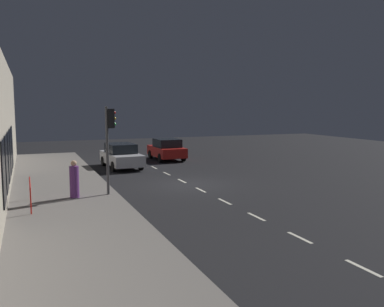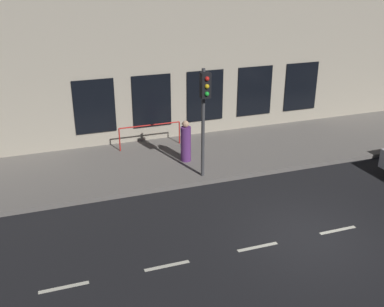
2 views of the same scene
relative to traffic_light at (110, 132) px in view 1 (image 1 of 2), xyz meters
The scene contains 8 objects.
ground_plane 5.45m from the traffic_light, 159.94° to the right, with size 60.00×60.00×0.00m, color black.
sidewalk 3.78m from the traffic_light, 39.43° to the right, with size 4.50×32.00×0.15m.
lane_centre_line 5.82m from the traffic_light, 149.19° to the right, with size 0.12×27.20×0.01m.
traffic_light is the anchor object (origin of this frame).
parked_car_0 13.09m from the traffic_light, 119.45° to the right, with size 2.02×3.97×1.58m.
parked_car_1 9.14m from the traffic_light, 105.18° to the right, with size 2.14×4.57×1.58m.
pedestrian_0 2.58m from the traffic_light, ahead, with size 0.55×0.55×1.61m.
red_railing 4.06m from the traffic_light, 18.10° to the left, with size 0.05×2.55×0.97m.
Camera 1 is at (7.71, 19.63, 4.06)m, focal length 38.63 mm.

